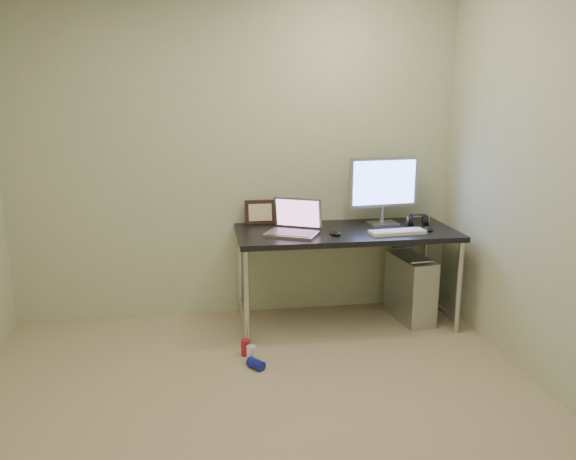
# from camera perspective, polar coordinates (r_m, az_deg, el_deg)

# --- Properties ---
(floor) EXTENTS (3.50, 3.50, 0.00)m
(floor) POSITION_cam_1_polar(r_m,az_deg,el_deg) (3.17, -2.66, -19.79)
(floor) COLOR tan
(floor) RESTS_ON ground
(wall_back) EXTENTS (3.50, 0.02, 2.50)m
(wall_back) POSITION_cam_1_polar(r_m,az_deg,el_deg) (4.43, -5.27, 7.02)
(wall_back) COLOR beige
(wall_back) RESTS_ON ground
(desk) EXTENTS (1.66, 0.73, 0.75)m
(desk) POSITION_cam_1_polar(r_m,az_deg,el_deg) (4.30, 5.89, -0.98)
(desk) COLOR black
(desk) RESTS_ON ground
(tower_computer) EXTENTS (0.28, 0.52, 0.55)m
(tower_computer) POSITION_cam_1_polar(r_m,az_deg,el_deg) (4.58, 12.31, -5.78)
(tower_computer) COLOR #B1B1B5
(tower_computer) RESTS_ON ground
(cable_a) EXTENTS (0.01, 0.16, 0.69)m
(cable_a) POSITION_cam_1_polar(r_m,az_deg,el_deg) (4.80, 10.50, -3.01)
(cable_a) COLOR black
(cable_a) RESTS_ON ground
(cable_b) EXTENTS (0.02, 0.11, 0.71)m
(cable_b) POSITION_cam_1_polar(r_m,az_deg,el_deg) (4.82, 11.58, -3.24)
(cable_b) COLOR black
(cable_b) RESTS_ON ground
(can_red) EXTENTS (0.08, 0.08, 0.11)m
(can_red) POSITION_cam_1_polar(r_m,az_deg,el_deg) (3.95, -4.34, -11.83)
(can_red) COLOR #B11833
(can_red) RESTS_ON ground
(can_white) EXTENTS (0.08, 0.08, 0.12)m
(can_white) POSITION_cam_1_polar(r_m,az_deg,el_deg) (3.84, -3.73, -12.50)
(can_white) COLOR white
(can_white) RESTS_ON ground
(can_blue) EXTENTS (0.13, 0.13, 0.07)m
(can_blue) POSITION_cam_1_polar(r_m,az_deg,el_deg) (3.78, -3.29, -13.43)
(can_blue) COLOR #1418A3
(can_blue) RESTS_ON ground
(laptop) EXTENTS (0.46, 0.43, 0.25)m
(laptop) POSITION_cam_1_polar(r_m,az_deg,el_deg) (4.14, 0.64, 0.45)
(laptop) COLOR #A2A2A9
(laptop) RESTS_ON desk
(monitor) EXTENTS (0.57, 0.19, 0.53)m
(monitor) POSITION_cam_1_polar(r_m,az_deg,el_deg) (4.46, 9.70, 4.49)
(monitor) COLOR #A2A2A9
(monitor) RESTS_ON desk
(keyboard) EXTENTS (0.43, 0.18, 0.03)m
(keyboard) POSITION_cam_1_polar(r_m,az_deg,el_deg) (4.22, 11.06, -0.20)
(keyboard) COLOR white
(keyboard) RESTS_ON desk
(mouse_right) EXTENTS (0.09, 0.13, 0.04)m
(mouse_right) POSITION_cam_1_polar(r_m,az_deg,el_deg) (4.37, 14.04, 0.20)
(mouse_right) COLOR black
(mouse_right) RESTS_ON desk
(mouse_left) EXTENTS (0.09, 0.13, 0.04)m
(mouse_left) POSITION_cam_1_polar(r_m,az_deg,el_deg) (4.12, 4.81, -0.21)
(mouse_left) COLOR black
(mouse_left) RESTS_ON desk
(headphones) EXTENTS (0.18, 0.10, 0.11)m
(headphones) POSITION_cam_1_polar(r_m,az_deg,el_deg) (4.55, 13.02, 0.88)
(headphones) COLOR black
(headphones) RESTS_ON desk
(picture_frame) EXTENTS (0.24, 0.07, 0.19)m
(picture_frame) POSITION_cam_1_polar(r_m,az_deg,el_deg) (4.45, -2.85, 1.83)
(picture_frame) COLOR black
(picture_frame) RESTS_ON desk
(webcam) EXTENTS (0.04, 0.04, 0.11)m
(webcam) POSITION_cam_1_polar(r_m,az_deg,el_deg) (4.44, 0.48, 1.66)
(webcam) COLOR silver
(webcam) RESTS_ON desk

